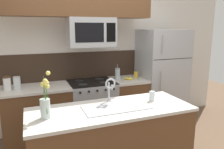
# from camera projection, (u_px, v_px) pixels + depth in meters

# --- Properties ---
(rear_partition) EXTENTS (5.20, 0.10, 2.60)m
(rear_partition) POSITION_uv_depth(u_px,v_px,m) (101.00, 56.00, 4.05)
(rear_partition) COLOR silver
(rear_partition) RESTS_ON ground
(splash_band) EXTENTS (3.36, 0.01, 0.48)m
(splash_band) POSITION_uv_depth(u_px,v_px,m) (86.00, 65.00, 3.92)
(splash_band) COLOR #332319
(splash_band) RESTS_ON rear_partition
(back_counter_left) EXTENTS (1.03, 0.65, 0.91)m
(back_counter_left) POSITION_uv_depth(u_px,v_px,m) (39.00, 115.00, 3.46)
(back_counter_left) COLOR brown
(back_counter_left) RESTS_ON ground
(back_counter_right) EXTENTS (0.62, 0.65, 0.91)m
(back_counter_right) POSITION_uv_depth(u_px,v_px,m) (127.00, 103.00, 4.01)
(back_counter_right) COLOR brown
(back_counter_right) RESTS_ON ground
(stove_range) EXTENTS (0.76, 0.64, 0.93)m
(stove_range) POSITION_uv_depth(u_px,v_px,m) (92.00, 107.00, 3.77)
(stove_range) COLOR #A8AAAF
(stove_range) RESTS_ON ground
(microwave) EXTENTS (0.74, 0.40, 0.46)m
(microwave) POSITION_uv_depth(u_px,v_px,m) (91.00, 32.00, 3.49)
(microwave) COLOR #A8AAAF
(refrigerator) EXTENTS (0.84, 0.74, 1.78)m
(refrigerator) POSITION_uv_depth(u_px,v_px,m) (161.00, 77.00, 4.19)
(refrigerator) COLOR #A8AAAF
(refrigerator) RESTS_ON ground
(storage_jar_tall) EXTENTS (0.11, 0.11, 0.20)m
(storage_jar_tall) POSITION_uv_depth(u_px,v_px,m) (7.00, 83.00, 3.20)
(storage_jar_tall) COLOR silver
(storage_jar_tall) RESTS_ON back_counter_left
(storage_jar_medium) EXTENTS (0.10, 0.10, 0.19)m
(storage_jar_medium) POSITION_uv_depth(u_px,v_px,m) (17.00, 83.00, 3.24)
(storage_jar_medium) COLOR silver
(storage_jar_medium) RESTS_ON back_counter_left
(banana_bunch) EXTENTS (0.19, 0.12, 0.08)m
(banana_bunch) POSITION_uv_depth(u_px,v_px,m) (129.00, 79.00, 3.85)
(banana_bunch) COLOR yellow
(banana_bunch) RESTS_ON back_counter_right
(french_press) EXTENTS (0.09, 0.09, 0.27)m
(french_press) POSITION_uv_depth(u_px,v_px,m) (117.00, 74.00, 3.89)
(french_press) COLOR silver
(french_press) RESTS_ON back_counter_right
(coffee_tin) EXTENTS (0.08, 0.08, 0.11)m
(coffee_tin) POSITION_uv_depth(u_px,v_px,m) (136.00, 75.00, 4.02)
(coffee_tin) COLOR gold
(coffee_tin) RESTS_ON back_counter_right
(island_counter) EXTENTS (1.87, 0.73, 0.91)m
(island_counter) POSITION_uv_depth(u_px,v_px,m) (111.00, 144.00, 2.59)
(island_counter) COLOR brown
(island_counter) RESTS_ON ground
(kitchen_sink) EXTENTS (0.76, 0.39, 0.16)m
(kitchen_sink) POSITION_uv_depth(u_px,v_px,m) (116.00, 113.00, 2.53)
(kitchen_sink) COLOR #ADAFB5
(kitchen_sink) RESTS_ON island_counter
(sink_faucet) EXTENTS (0.14, 0.14, 0.31)m
(sink_faucet) POSITION_uv_depth(u_px,v_px,m) (110.00, 87.00, 2.65)
(sink_faucet) COLOR #B7BABF
(sink_faucet) RESTS_ON island_counter
(drinking_glass) EXTENTS (0.07, 0.07, 0.12)m
(drinking_glass) POSITION_uv_depth(u_px,v_px,m) (152.00, 96.00, 2.74)
(drinking_glass) COLOR silver
(drinking_glass) RESTS_ON island_counter
(flower_vase) EXTENTS (0.13, 0.19, 0.47)m
(flower_vase) POSITION_uv_depth(u_px,v_px,m) (45.00, 104.00, 2.19)
(flower_vase) COLOR silver
(flower_vase) RESTS_ON island_counter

